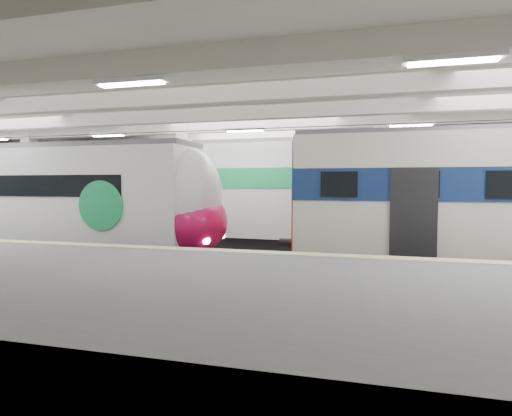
% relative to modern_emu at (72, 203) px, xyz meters
% --- Properties ---
extents(station_hall, '(36.00, 24.00, 5.75)m').
position_rel_modern_emu_xyz_m(station_hall, '(6.27, -1.74, 1.10)').
color(station_hall, black).
rests_on(station_hall, ground).
extents(modern_emu, '(13.44, 2.78, 4.35)m').
position_rel_modern_emu_xyz_m(modern_emu, '(0.00, 0.00, 0.00)').
color(modern_emu, silver).
rests_on(modern_emu, ground).
extents(far_train, '(15.48, 3.81, 4.85)m').
position_rel_modern_emu_xyz_m(far_train, '(3.03, 5.50, 0.36)').
color(far_train, silver).
rests_on(far_train, ground).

